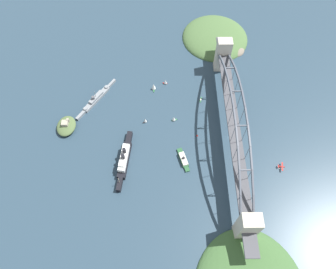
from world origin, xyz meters
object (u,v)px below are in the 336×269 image
(ocean_liner, at_px, (124,159))
(channel_marker_buoy, at_px, (197,135))
(seaplane_taxiing_near_bridge, at_px, (281,167))
(harbor_ferry_steamer, at_px, (183,159))
(fort_island_mid_harbor, at_px, (66,126))
(small_boat_4, at_px, (165,82))
(small_boat_2, at_px, (145,120))
(small_boat_3, at_px, (174,119))
(harbor_arch_bridge, at_px, (233,125))
(small_boat_0, at_px, (201,100))
(small_boat_1, at_px, (154,86))
(naval_cruiser, at_px, (96,99))

(ocean_liner, bearing_deg, channel_marker_buoy, -68.50)
(ocean_liner, relative_size, channel_marker_buoy, 29.67)
(ocean_liner, height_order, seaplane_taxiing_near_bridge, ocean_liner)
(harbor_ferry_steamer, xyz_separation_m, fort_island_mid_harbor, (49.47, 153.88, 2.34))
(ocean_liner, relative_size, small_boat_4, 9.67)
(small_boat_4, bearing_deg, fort_island_mid_harbor, 119.97)
(harbor_ferry_steamer, bearing_deg, small_boat_2, 40.38)
(seaplane_taxiing_near_bridge, bearing_deg, small_boat_3, 61.33)
(harbor_arch_bridge, relative_size, small_boat_3, 36.50)
(small_boat_0, height_order, small_boat_3, small_boat_3)
(harbor_arch_bridge, bearing_deg, small_boat_1, 50.50)
(seaplane_taxiing_near_bridge, bearing_deg, small_boat_1, 51.47)
(small_boat_4, xyz_separation_m, channel_marker_buoy, (-89.84, -41.48, -2.86))
(channel_marker_buoy, bearing_deg, fort_island_mid_harbor, 85.46)
(small_boat_0, height_order, small_boat_4, small_boat_4)
(harbor_arch_bridge, xyz_separation_m, ocean_liner, (-33.90, 134.64, -23.33))
(ocean_liner, bearing_deg, small_boat_0, -46.60)
(small_boat_0, distance_m, small_boat_3, 51.97)
(ocean_liner, bearing_deg, small_boat_1, -16.38)
(fort_island_mid_harbor, xyz_separation_m, small_boat_2, (8.62, -104.48, -1.16))
(small_boat_1, distance_m, small_boat_2, 58.62)
(small_boat_2, distance_m, small_boat_3, 38.63)
(harbor_ferry_steamer, height_order, small_boat_2, harbor_ferry_steamer)
(small_boat_1, bearing_deg, fort_island_mid_harbor, 119.99)
(ocean_liner, bearing_deg, harbor_arch_bridge, -75.87)
(ocean_liner, distance_m, harbor_ferry_steamer, 73.39)
(small_boat_3, bearing_deg, naval_cruiser, 72.04)
(harbor_arch_bridge, height_order, channel_marker_buoy, harbor_arch_bridge)
(small_boat_0, bearing_deg, small_boat_1, 72.72)
(small_boat_2, xyz_separation_m, small_boat_3, (2.45, -38.55, 0.26))
(small_boat_0, height_order, small_boat_2, small_boat_2)
(fort_island_mid_harbor, bearing_deg, small_boat_2, -85.28)
(naval_cruiser, xyz_separation_m, small_boat_2, (-37.79, -70.47, 0.49))
(ocean_liner, xyz_separation_m, small_boat_3, (61.41, -62.45, -2.18))
(small_boat_2, xyz_separation_m, small_boat_4, (67.46, -27.47, 0.32))
(naval_cruiser, distance_m, small_boat_0, 147.89)
(small_boat_0, xyz_separation_m, small_boat_2, (-36.82, 77.40, 3.02))
(harbor_ferry_steamer, xyz_separation_m, small_boat_3, (60.54, 10.84, 1.44))
(small_boat_2, bearing_deg, small_boat_3, -86.36)
(small_boat_0, bearing_deg, channel_marker_buoy, 171.88)
(seaplane_taxiing_near_bridge, bearing_deg, small_boat_4, 46.15)
(small_boat_3, bearing_deg, fort_island_mid_harbor, 94.43)
(naval_cruiser, xyz_separation_m, fort_island_mid_harbor, (-46.41, 34.02, 1.65))
(small_boat_3, height_order, channel_marker_buoy, small_boat_3)
(small_boat_0, distance_m, small_boat_1, 70.34)
(naval_cruiser, bearing_deg, small_boat_3, -107.96)
(small_boat_3, relative_size, small_boat_4, 1.00)
(fort_island_mid_harbor, height_order, small_boat_0, fort_island_mid_harbor)
(small_boat_1, height_order, small_boat_2, small_boat_1)
(channel_marker_buoy, bearing_deg, small_boat_0, -8.12)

